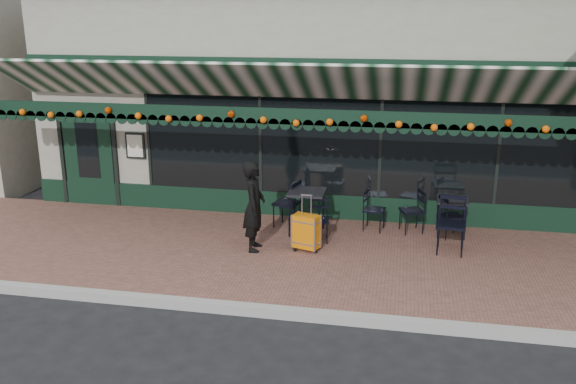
% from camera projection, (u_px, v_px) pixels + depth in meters
% --- Properties ---
extents(ground, '(80.00, 80.00, 0.00)m').
position_uv_depth(ground, '(266.00, 313.00, 8.83)').
color(ground, black).
rests_on(ground, ground).
extents(sidewalk, '(18.00, 4.00, 0.15)m').
position_uv_depth(sidewalk, '(291.00, 256.00, 10.69)').
color(sidewalk, brown).
rests_on(sidewalk, ground).
extents(curb, '(18.00, 0.16, 0.15)m').
position_uv_depth(curb, '(264.00, 311.00, 8.73)').
color(curb, '#9E9E99').
rests_on(curb, ground).
extents(restaurant_building, '(12.00, 9.60, 4.50)m').
position_uv_depth(restaurant_building, '(333.00, 90.00, 15.56)').
color(restaurant_building, gray).
rests_on(restaurant_building, ground).
extents(woman, '(0.45, 0.62, 1.61)m').
position_uv_depth(woman, '(254.00, 206.00, 10.59)').
color(woman, black).
rests_on(woman, sidewalk).
extents(suitcase, '(0.50, 0.37, 1.02)m').
position_uv_depth(suitcase, '(306.00, 232.00, 10.66)').
color(suitcase, orange).
rests_on(suitcase, sidewalk).
extents(cafe_table_a, '(0.57, 0.57, 0.71)m').
position_uv_depth(cafe_table_a, '(452.00, 203.00, 11.34)').
color(cafe_table_a, black).
rests_on(cafe_table_a, sidewalk).
extents(cafe_table_b, '(0.67, 0.67, 0.83)m').
position_uv_depth(cafe_table_b, '(307.00, 195.00, 11.42)').
color(cafe_table_b, black).
rests_on(cafe_table_b, sidewalk).
extents(chair_a_left, '(0.53, 0.53, 0.83)m').
position_uv_depth(chair_a_left, '(412.00, 211.00, 11.55)').
color(chair_a_left, black).
rests_on(chair_a_left, sidewalk).
extents(chair_a_right, '(0.53, 0.53, 0.80)m').
position_uv_depth(chair_a_right, '(451.00, 216.00, 11.30)').
color(chair_a_right, black).
rests_on(chair_a_right, sidewalk).
extents(chair_a_front, '(0.54, 0.54, 1.00)m').
position_uv_depth(chair_a_front, '(451.00, 225.00, 10.53)').
color(chair_a_front, black).
rests_on(chair_a_front, sidewalk).
extents(chair_b_left, '(0.57, 0.57, 0.94)m').
position_uv_depth(chair_b_left, '(287.00, 204.00, 11.84)').
color(chair_b_left, black).
rests_on(chair_b_left, sidewalk).
extents(chair_b_right, '(0.46, 0.46, 0.79)m').
position_uv_depth(chair_b_right, '(374.00, 210.00, 11.67)').
color(chair_b_right, black).
rests_on(chair_b_right, sidewalk).
extents(chair_b_front, '(0.45, 0.45, 0.79)m').
position_uv_depth(chair_b_front, '(318.00, 221.00, 11.09)').
color(chair_b_front, black).
rests_on(chair_b_front, sidewalk).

